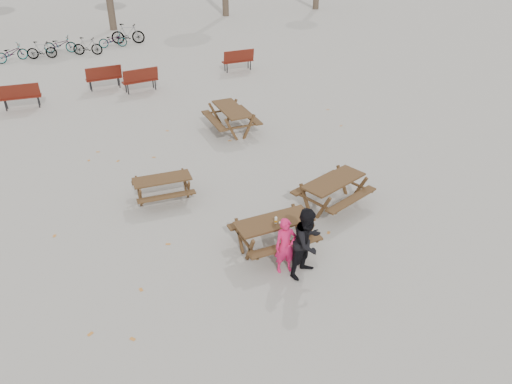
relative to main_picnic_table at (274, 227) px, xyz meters
name	(u,v)px	position (x,y,z in m)	size (l,w,h in m)	color
ground	(274,248)	(0.00, 0.00, -0.59)	(80.00, 80.00, 0.00)	gray
main_picnic_table	(274,227)	(0.00, 0.00, 0.00)	(1.80, 1.45, 0.78)	#3B2615
food_tray	(283,223)	(0.14, -0.19, 0.21)	(0.18, 0.11, 0.04)	white
bread_roll	(283,221)	(0.14, -0.19, 0.25)	(0.14, 0.06, 0.05)	tan
soda_bottle	(276,220)	(-0.01, -0.11, 0.26)	(0.07, 0.07, 0.17)	silver
child	(286,246)	(-0.15, -0.85, 0.08)	(0.49, 0.32, 1.34)	#D81B55
adult	(308,242)	(0.23, -1.12, 0.24)	(0.81, 0.63, 1.66)	black
picnic_table_east	(333,193)	(2.28, 1.03, -0.19)	(1.82, 1.47, 0.78)	#3B2615
picnic_table_north	(163,189)	(-1.76, 3.24, -0.25)	(1.55, 1.25, 0.67)	#3B2615
picnic_table_far	(231,119)	(1.74, 6.82, -0.17)	(1.96, 1.58, 0.84)	#3B2615
park_bench_row	(131,77)	(-0.47, 12.83, -0.07)	(11.22, 1.59, 1.03)	maroon
bicycle_row	(78,43)	(-1.71, 19.95, -0.12)	(7.94, 2.49, 1.11)	black
fallen_leaves	(250,194)	(0.50, 2.50, -0.58)	(11.00, 11.00, 0.01)	#C5772F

